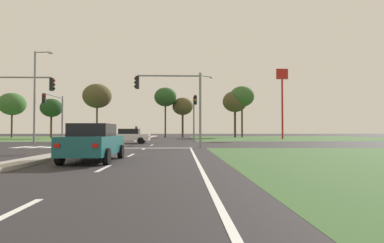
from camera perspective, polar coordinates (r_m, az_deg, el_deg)
ground_plane at (r=31.73m, az=-13.10°, el=-3.93°), size 200.00×200.00×0.00m
grass_verge_far_right at (r=58.86m, az=17.35°, el=-2.80°), size 35.00×35.00×0.01m
median_island_near at (r=13.64m, az=-29.03°, el=-6.62°), size 1.20×22.00×0.14m
median_island_far at (r=56.44m, az=-8.13°, el=-2.84°), size 1.20×36.00×0.14m
lane_dash_near at (r=6.05m, az=-29.15°, el=-13.86°), size 0.14×2.00×0.01m
lane_dash_second at (r=11.65m, az=-15.34°, el=-7.98°), size 0.14×2.00×0.01m
lane_dash_third at (r=17.51m, az=-10.72°, el=-5.85°), size 0.14×2.00×0.01m
lane_dash_fourth at (r=23.45m, az=-8.44°, el=-4.78°), size 0.14×2.00×0.01m
lane_dash_fifth at (r=29.41m, az=-7.09°, el=-4.13°), size 0.14×2.00×0.01m
edge_line_right at (r=13.17m, az=1.05°, el=-7.29°), size 0.14×24.00×0.01m
stop_bar_near at (r=24.24m, az=-7.51°, el=-4.68°), size 6.40×0.50×0.01m
crosswalk_bar_near at (r=28.82m, az=-27.80°, el=-4.01°), size 0.70×2.80×0.01m
crosswalk_bar_second at (r=28.34m, az=-25.70°, el=-4.08°), size 0.70×2.80×0.01m
crosswalk_bar_third at (r=27.89m, az=-23.54°, el=-4.15°), size 0.70×2.80×0.01m
crosswalk_bar_fourth at (r=27.49m, az=-21.31°, el=-4.21°), size 0.70×2.80×0.01m
crosswalk_bar_fifth at (r=27.13m, az=-19.01°, el=-4.27°), size 0.70×2.80×0.01m
crosswalk_bar_sixth at (r=26.81m, az=-16.65°, el=-4.33°), size 0.70×2.80×0.01m
car_blue_near at (r=57.95m, az=-10.26°, el=-2.06°), size 2.00×4.17×1.62m
car_white_second at (r=33.38m, az=-11.18°, el=-2.51°), size 4.38×1.97×1.49m
car_teal_third at (r=14.40m, az=-16.98°, el=-3.50°), size 1.99×4.56×1.60m
traffic_signal_near_right at (r=24.64m, az=-2.84°, el=4.59°), size 5.12×0.32×5.73m
traffic_signal_far_right at (r=36.15m, az=0.42°, el=2.08°), size 0.32×4.45×5.26m
traffic_signal_near_left at (r=27.49m, az=-28.28°, el=3.80°), size 4.38×0.32×5.55m
traffic_signal_far_left at (r=38.32m, az=-22.93°, el=2.11°), size 0.32×5.37×5.30m
street_lamp_second at (r=36.15m, az=-25.80°, el=4.66°), size 2.00×0.52×9.29m
street_lamp_third at (r=43.50m, az=1.59°, el=3.19°), size 2.03×1.38×8.80m
pedestrian_at_median at (r=44.93m, az=-9.81°, el=-1.61°), size 0.34×0.34×1.88m
fastfood_pole_sign at (r=52.59m, az=15.61°, el=5.79°), size 1.80×0.40×10.95m
treeline_near at (r=68.82m, az=-29.15°, el=2.69°), size 4.88×4.88×8.31m
treeline_second at (r=65.16m, az=-23.55°, el=2.19°), size 3.99×3.99×7.20m
treeline_third at (r=60.76m, az=-16.39°, el=4.32°), size 5.13×5.13×9.72m
treeline_fourth at (r=59.23m, az=-4.72°, el=4.30°), size 4.04×4.04×9.15m
treeline_fifth at (r=60.50m, az=-1.66°, el=2.65°), size 3.85×3.85×7.48m
treeline_sixth at (r=63.27m, az=7.58°, el=3.47°), size 4.78×4.78×8.96m
treeline_seventh at (r=62.99m, az=8.80°, el=4.35°), size 4.68×4.68×9.85m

